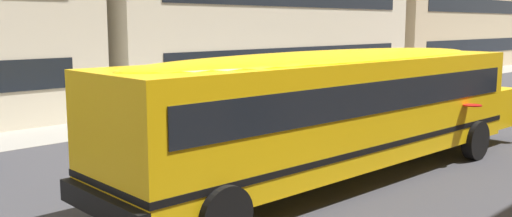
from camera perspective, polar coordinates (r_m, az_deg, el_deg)
The scene contains 6 objects.
ground_plane at distance 16.19m, azimuth 7.83°, elevation -4.63°, with size 400.00×400.00×0.00m, color #38383D.
sidewalk_far at distance 22.22m, azimuth -9.84°, elevation -1.05°, with size 120.00×3.00×0.01m, color gray.
lane_centreline at distance 16.19m, azimuth 7.83°, elevation -4.62°, with size 110.00×0.16×0.01m, color silver.
school_bus at distance 13.38m, azimuth 8.70°, elevation 0.55°, with size 13.89×3.59×3.09m.
parked_car_beige_far_corner at distance 29.80m, azimuth 13.45°, elevation 2.91°, with size 3.98×2.04×1.64m.
parked_car_red_beside_sign at distance 34.43m, azimuth 18.87°, elevation 3.42°, with size 3.96×2.00×1.64m.
Camera 1 is at (-12.61, -9.46, 3.69)m, focal length 39.22 mm.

